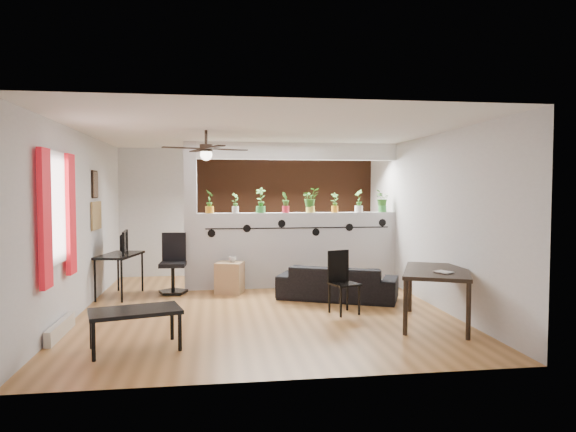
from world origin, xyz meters
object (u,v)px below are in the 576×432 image
Objects in this scene: potted_plant_7 at (382,200)px; cube_shelf at (230,278)px; potted_plant_5 at (335,202)px; computer_desk at (120,258)px; folding_chair at (341,276)px; potted_plant_1 at (235,202)px; potted_plant_6 at (359,200)px; potted_plant_0 at (210,201)px; potted_plant_2 at (261,199)px; dining_table at (437,275)px; ceiling_fan at (206,151)px; potted_plant_4 at (310,200)px; coffee_table at (135,314)px; potted_plant_3 at (286,202)px; sofa at (337,283)px; cup at (233,259)px; office_chair at (173,267)px.

potted_plant_7 reaches higher than cube_shelf.
potted_plant_5 reaches higher than computer_desk.
potted_plant_7 is at bearing 5.24° from computer_desk.
potted_plant_7 is at bearing 57.65° from folding_chair.
potted_plant_6 is (2.26, 0.00, 0.03)m from potted_plant_1.
folding_chair is (3.35, -1.60, -0.11)m from computer_desk.
potted_plant_0 is 0.91× the size of potted_plant_2.
ceiling_fan is at bearing 161.12° from dining_table.
potted_plant_4 reaches higher than dining_table.
ceiling_fan is at bearing 64.11° from coffee_table.
folding_chair is at bearing -54.73° from potted_plant_1.
potted_plant_3 reaches higher than sofa.
cup is (-2.78, -0.41, -0.99)m from potted_plant_7.
potted_plant_6 reaches higher than sofa.
computer_desk is (-1.92, -0.42, -0.91)m from potted_plant_1.
potted_plant_0 is 2.95m from folding_chair.
office_chair is (-1.00, 0.12, -0.14)m from cup.
ceiling_fan is 3.00m from potted_plant_5.
potted_plant_3 is 1.81m from potted_plant_7.
cup is 0.13× the size of office_chair.
potted_plant_0 is 2.71m from potted_plant_6.
folding_chair is (-0.16, -0.89, 0.26)m from sofa.
computer_desk is at bearing 136.52° from ceiling_fan.
potted_plant_2 is 2.48m from folding_chair.
potted_plant_0 reaches higher than computer_desk.
potted_plant_3 is 4.15m from coffee_table.
potted_plant_6 reaches higher than cup.
ceiling_fan is 0.78× the size of dining_table.
dining_table is (2.98, -1.02, -1.67)m from ceiling_fan.
potted_plant_6 is 1.00× the size of potted_plant_7.
potted_plant_7 reaches higher than cup.
potted_plant_0 is 0.47× the size of folding_chair.
potted_plant_7 is 3.14m from cube_shelf.
potted_plant_5 is at bearing -76.78° from sofa.
potted_plant_6 reaches higher than potted_plant_3.
potted_plant_1 is 0.97× the size of potted_plant_3.
coffee_table is at bearing -122.38° from potted_plant_3.
potted_plant_3 is 1.69m from cube_shelf.
potted_plant_7 is 0.47× the size of folding_chair.
potted_plant_7 reaches higher than dining_table.
computer_desk is 3.71m from folding_chair.
ceiling_fan is 3.20× the size of potted_plant_3.
potted_plant_0 is 1.00× the size of potted_plant_7.
potted_plant_4 is 1.75m from sofa.
cube_shelf is 3.58m from dining_table.
potted_plant_6 is 2.74m from cube_shelf.
potted_plant_1 is 2.17m from computer_desk.
cube_shelf is 0.53× the size of office_chair.
potted_plant_0 reaches higher than potted_plant_3.
cube_shelf is at bearing -7.40° from office_chair.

